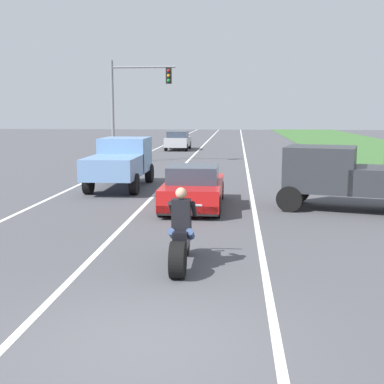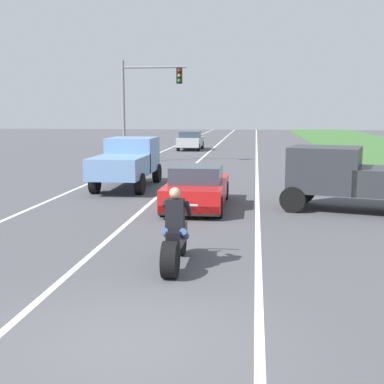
{
  "view_description": "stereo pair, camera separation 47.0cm",
  "coord_description": "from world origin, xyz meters",
  "views": [
    {
      "loc": [
        1.23,
        -6.3,
        3.08
      ],
      "look_at": [
        0.08,
        6.75,
        1.0
      ],
      "focal_mm": 47.78,
      "sensor_mm": 36.0,
      "label": 1
    },
    {
      "loc": [
        1.69,
        -6.25,
        3.08
      ],
      "look_at": [
        0.08,
        6.75,
        1.0
      ],
      "focal_mm": 47.78,
      "sensor_mm": 36.0,
      "label": 2
    }
  ],
  "objects": [
    {
      "name": "lane_stripe_centre_dashed",
      "position": [
        -1.8,
        20.0,
        0.0
      ],
      "size": [
        0.14,
        120.0,
        0.01
      ],
      "primitive_type": "cube",
      "color": "white",
      "rests_on": "ground"
    },
    {
      "name": "ground_plane",
      "position": [
        0.0,
        0.0,
        0.0
      ],
      "size": [
        160.0,
        160.0,
        0.0
      ],
      "primitive_type": "plane",
      "color": "#4C4C51"
    },
    {
      "name": "distant_car_far_ahead",
      "position": [
        -3.47,
        34.44,
        0.77
      ],
      "size": [
        1.8,
        4.0,
        1.5
      ],
      "color": "#B2B2B7",
      "rests_on": "ground"
    },
    {
      "name": "sports_car_red",
      "position": [
        -0.15,
        9.85,
        0.63
      ],
      "size": [
        1.84,
        4.3,
        1.37
      ],
      "color": "red",
      "rests_on": "ground"
    },
    {
      "name": "pickup_truck_right_shoulder_dark_grey",
      "position": [
        4.77,
        9.83,
        1.11
      ],
      "size": [
        5.14,
        3.14,
        1.98
      ],
      "color": "#2D3035",
      "rests_on": "ground"
    },
    {
      "name": "lane_stripe_left_solid",
      "position": [
        -5.4,
        20.0,
        0.0
      ],
      "size": [
        0.14,
        120.0,
        0.01
      ],
      "primitive_type": "cube",
      "color": "white",
      "rests_on": "ground"
    },
    {
      "name": "pickup_truck_left_lane_light_blue",
      "position": [
        -3.43,
        13.82,
        1.11
      ],
      "size": [
        2.02,
        4.8,
        1.98
      ],
      "color": "#6B93C6",
      "rests_on": "ground"
    },
    {
      "name": "traffic_light_mast_near",
      "position": [
        -4.98,
        23.7,
        3.94
      ],
      "size": [
        3.85,
        0.34,
        6.0
      ],
      "color": "gray",
      "rests_on": "ground"
    },
    {
      "name": "lane_stripe_right_solid",
      "position": [
        1.8,
        20.0,
        0.0
      ],
      "size": [
        0.14,
        120.0,
        0.01
      ],
      "primitive_type": "cube",
      "color": "white",
      "rests_on": "ground"
    },
    {
      "name": "motorcycle_with_rider",
      "position": [
        0.16,
        3.41,
        0.59
      ],
      "size": [
        0.7,
        2.21,
        1.62
      ],
      "color": "black",
      "rests_on": "ground"
    }
  ]
}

